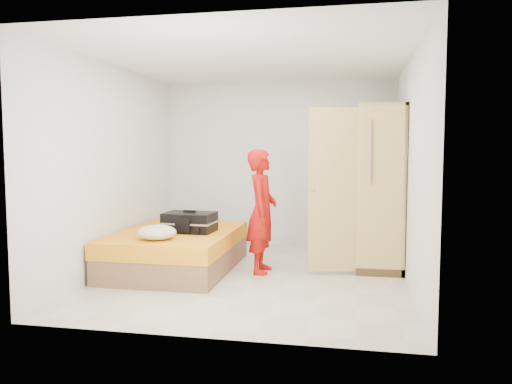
% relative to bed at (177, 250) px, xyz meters
% --- Properties ---
extents(room, '(4.00, 4.02, 2.60)m').
position_rel_bed_xyz_m(room, '(1.05, -0.21, 1.05)').
color(room, beige).
rests_on(room, ground).
extents(bed, '(1.42, 2.02, 0.50)m').
position_rel_bed_xyz_m(bed, '(0.00, 0.00, 0.00)').
color(bed, '#8E6040').
rests_on(bed, ground).
extents(wardrobe, '(1.16, 1.28, 2.10)m').
position_rel_bed_xyz_m(wardrobe, '(2.50, 0.64, 0.75)').
color(wardrobe, '#E0B86D').
rests_on(wardrobe, ground).
extents(person, '(0.39, 0.58, 1.55)m').
position_rel_bed_xyz_m(person, '(1.10, 0.07, 0.52)').
color(person, red).
rests_on(person, ground).
extents(suitcase, '(0.66, 0.51, 0.28)m').
position_rel_bed_xyz_m(suitcase, '(0.18, -0.02, 0.37)').
color(suitcase, black).
rests_on(suitcase, bed).
extents(round_cushion, '(0.45, 0.45, 0.17)m').
position_rel_bed_xyz_m(round_cushion, '(-0.01, -0.62, 0.33)').
color(round_cushion, silver).
rests_on(round_cushion, bed).
extents(pillow, '(0.57, 0.35, 0.10)m').
position_rel_bed_xyz_m(pillow, '(0.04, 0.85, 0.30)').
color(pillow, silver).
rests_on(pillow, bed).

